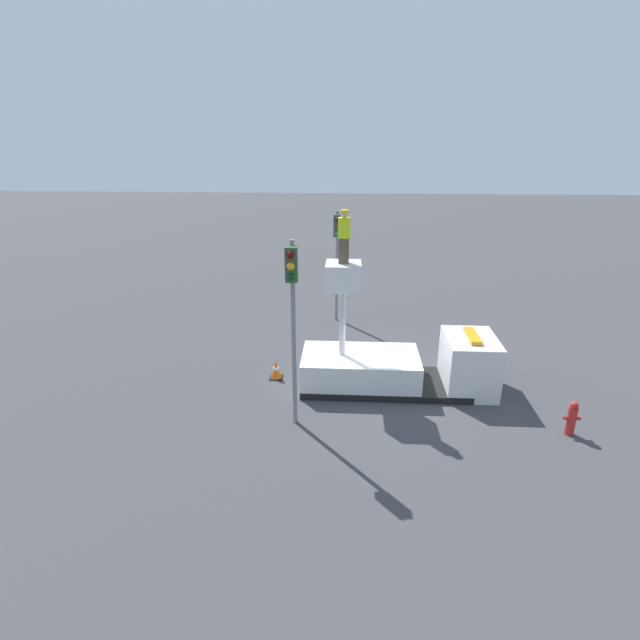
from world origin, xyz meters
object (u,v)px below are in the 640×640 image
traffic_light_pole (292,300)px  fire_hydrant (572,418)px  traffic_light_across (337,245)px  worker (344,237)px  bucket_truck (398,365)px  traffic_cone_rear (276,370)px

traffic_light_pole → fire_hydrant: 9.14m
traffic_light_across → traffic_light_pole: bearing=-96.4°
worker → fire_hydrant: bearing=-21.5°
traffic_light_across → fire_hydrant: size_ratio=4.74×
bucket_truck → fire_hydrant: size_ratio=6.10×
traffic_light_across → traffic_cone_rear: (-2.07, -6.20, -3.39)m
worker → traffic_light_pole: size_ratio=0.30×
traffic_light_pole → traffic_cone_rear: traffic_light_pole is taller
traffic_light_across → traffic_cone_rear: traffic_light_across is taller
bucket_truck → worker: worker is taller
fire_hydrant → traffic_cone_rear: bearing=161.6°
worker → traffic_light_across: size_ratio=0.33×
worker → traffic_light_pole: 3.32m
worker → traffic_light_pole: (-1.42, -2.70, -1.31)m
bucket_truck → traffic_cone_rear: (-4.45, 0.39, -0.51)m
bucket_truck → worker: size_ratio=3.90×
worker → traffic_cone_rear: size_ratio=2.36×
fire_hydrant → traffic_cone_rear: fire_hydrant is taller
worker → traffic_cone_rear: bearing=170.9°
traffic_light_across → traffic_cone_rear: 7.37m
fire_hydrant → traffic_cone_rear: size_ratio=1.51×
traffic_light_pole → traffic_cone_rear: size_ratio=7.92×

